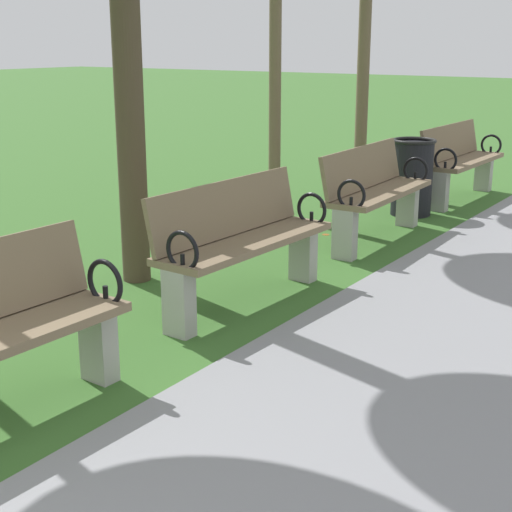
# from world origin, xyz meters

# --- Properties ---
(park_bench_3) EXTENTS (0.54, 1.62, 0.90)m
(park_bench_3) POSITION_xyz_m (-0.50, 4.43, 0.49)
(park_bench_3) COLOR #7A664C
(park_bench_3) RESTS_ON ground
(park_bench_4) EXTENTS (0.52, 1.61, 0.90)m
(park_bench_4) POSITION_xyz_m (-0.50, 6.64, 0.49)
(park_bench_4) COLOR #7A664C
(park_bench_4) RESTS_ON ground
(park_bench_5) EXTENTS (0.50, 1.61, 0.90)m
(park_bench_5) POSITION_xyz_m (-0.50, 9.00, 0.49)
(park_bench_5) COLOR #7A664C
(park_bench_5) RESTS_ON ground
(trash_bin) EXTENTS (0.48, 0.48, 0.84)m
(trash_bin) POSITION_xyz_m (-0.65, 7.90, 0.42)
(trash_bin) COLOR black
(trash_bin) RESTS_ON ground
(scattered_leaves) EXTENTS (4.99, 13.32, 0.02)m
(scattered_leaves) POSITION_xyz_m (-0.17, 5.27, 0.01)
(scattered_leaves) COLOR gold
(scattered_leaves) RESTS_ON ground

